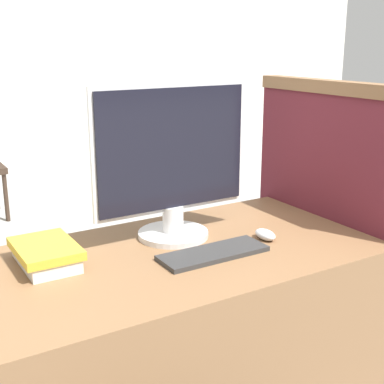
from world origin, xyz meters
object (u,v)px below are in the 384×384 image
Objects in this scene: monitor at (172,162)px; book_stack at (46,254)px; mouse at (265,235)px; keyboard at (213,253)px.

book_stack is (-0.47, -0.01, -0.24)m from monitor.
monitor is at bearing 143.77° from mouse.
book_stack is at bearing 156.89° from keyboard.
monitor is at bearing 96.85° from keyboard.
book_stack is at bearing 166.10° from mouse.
mouse reaches higher than keyboard.
mouse is (0.24, 0.03, 0.01)m from keyboard.
book_stack is (-0.49, 0.21, 0.03)m from keyboard.
monitor is 1.60× the size of keyboard.
mouse is 0.36× the size of book_stack.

